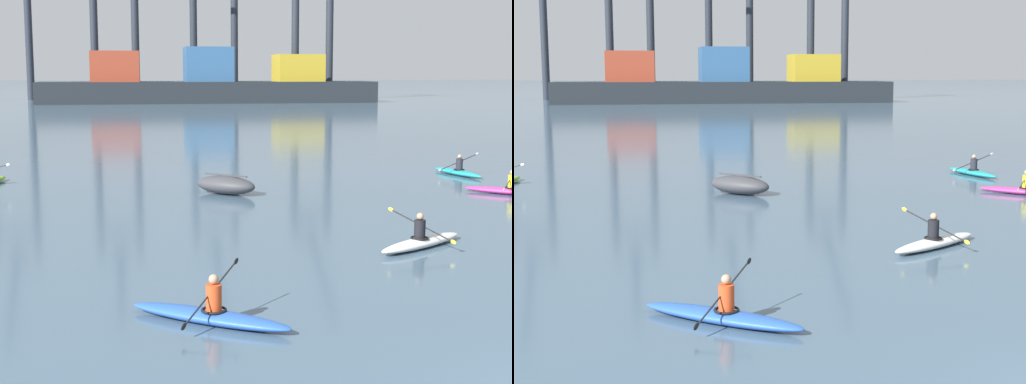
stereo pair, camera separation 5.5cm
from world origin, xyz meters
TOP-DOWN VIEW (x-y plane):
  - container_barge at (5.93, 108.48)m, footprint 49.73×9.22m
  - capsized_dinghy at (-3.11, 20.83)m, footprint 2.66×2.57m
  - kayak_teal at (8.02, 24.49)m, footprint 2.16×3.45m
  - kayak_blue at (-5.48, 5.41)m, footprint 3.09×2.51m
  - kayak_magenta at (7.59, 18.88)m, footprint 2.98×2.66m
  - kayak_white at (0.84, 10.80)m, footprint 3.17×2.38m

SIDE VIEW (x-z plane):
  - kayak_blue at x=-5.48m, z-range -0.36..0.71m
  - kayak_teal at x=8.02m, z-range -0.33..0.68m
  - kayak_magenta at x=7.59m, z-range -0.32..0.66m
  - kayak_white at x=0.84m, z-range -0.32..0.67m
  - capsized_dinghy at x=-3.11m, z-range -0.03..0.73m
  - container_barge at x=5.93m, z-range -1.39..6.79m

